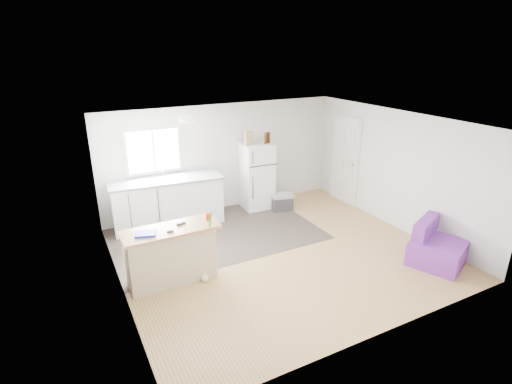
% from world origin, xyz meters
% --- Properties ---
extents(room, '(5.51, 5.01, 2.41)m').
position_xyz_m(room, '(0.00, 0.00, 1.20)').
color(room, olive).
rests_on(room, ground).
extents(vinyl_zone, '(4.05, 2.50, 0.00)m').
position_xyz_m(vinyl_zone, '(-0.73, 1.25, 0.00)').
color(vinyl_zone, '#352B27').
rests_on(vinyl_zone, floor).
extents(window, '(1.18, 0.06, 0.98)m').
position_xyz_m(window, '(-1.55, 2.49, 1.55)').
color(window, white).
rests_on(window, back_wall).
extents(interior_door, '(0.11, 0.92, 2.10)m').
position_xyz_m(interior_door, '(2.72, 1.55, 1.02)').
color(interior_door, white).
rests_on(interior_door, right_wall).
extents(ceiling_fixture, '(0.30, 0.30, 0.07)m').
position_xyz_m(ceiling_fixture, '(-1.20, 1.20, 2.36)').
color(ceiling_fixture, white).
rests_on(ceiling_fixture, ceiling).
extents(kitchen_cabinets, '(2.34, 0.92, 1.32)m').
position_xyz_m(kitchen_cabinets, '(-1.42, 2.15, 0.52)').
color(kitchen_cabinets, white).
rests_on(kitchen_cabinets, floor).
extents(peninsula, '(1.51, 0.60, 0.92)m').
position_xyz_m(peninsula, '(-1.98, 0.02, 0.47)').
color(peninsula, '#BFB28A').
rests_on(peninsula, floor).
extents(refrigerator, '(0.70, 0.67, 1.51)m').
position_xyz_m(refrigerator, '(0.68, 2.17, 0.76)').
color(refrigerator, white).
rests_on(refrigerator, floor).
extents(cooler, '(0.55, 0.44, 0.38)m').
position_xyz_m(cooler, '(1.11, 1.75, 0.19)').
color(cooler, '#313133').
rests_on(cooler, floor).
extents(purple_seat, '(1.13, 1.13, 0.72)m').
position_xyz_m(purple_seat, '(2.26, -1.53, 0.26)').
color(purple_seat, purple).
rests_on(purple_seat, floor).
extents(cleaner_jug, '(0.18, 0.15, 0.33)m').
position_xyz_m(cleaner_jug, '(-1.67, -0.03, 0.14)').
color(cleaner_jug, white).
rests_on(cleaner_jug, floor).
extents(mop, '(0.24, 0.34, 1.22)m').
position_xyz_m(mop, '(-1.50, -0.22, 0.23)').
color(mop, green).
rests_on(mop, floor).
extents(red_cup, '(0.10, 0.10, 0.12)m').
position_xyz_m(red_cup, '(-1.32, 0.04, 0.98)').
color(red_cup, '#B82B0B').
rests_on(red_cup, peninsula).
extents(blue_tray, '(0.35, 0.30, 0.04)m').
position_xyz_m(blue_tray, '(-2.35, -0.03, 0.94)').
color(blue_tray, '#1324BB').
rests_on(blue_tray, peninsula).
extents(tool_a, '(0.15, 0.08, 0.03)m').
position_xyz_m(tool_a, '(-1.76, 0.08, 0.94)').
color(tool_a, black).
rests_on(tool_a, peninsula).
extents(tool_b, '(0.11, 0.06, 0.03)m').
position_xyz_m(tool_b, '(-1.99, -0.10, 0.94)').
color(tool_b, black).
rests_on(tool_b, peninsula).
extents(cardboard_box, '(0.21, 0.12, 0.30)m').
position_xyz_m(cardboard_box, '(0.47, 2.14, 1.66)').
color(cardboard_box, '#A1855C').
rests_on(cardboard_box, refrigerator).
extents(bottle_left, '(0.09, 0.09, 0.25)m').
position_xyz_m(bottle_left, '(0.86, 2.09, 1.64)').
color(bottle_left, '#361E09').
rests_on(bottle_left, refrigerator).
extents(bottle_right, '(0.07, 0.07, 0.25)m').
position_xyz_m(bottle_right, '(0.95, 2.12, 1.64)').
color(bottle_right, '#361E09').
rests_on(bottle_right, refrigerator).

